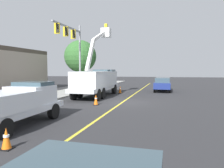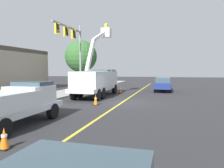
{
  "view_description": "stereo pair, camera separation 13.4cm",
  "coord_description": "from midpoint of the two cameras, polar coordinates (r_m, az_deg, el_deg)",
  "views": [
    {
      "loc": [
        -17.57,
        -3.12,
        2.74
      ],
      "look_at": [
        1.39,
        1.22,
        1.4
      ],
      "focal_mm": 34.77,
      "sensor_mm": 36.0,
      "label": 1
    },
    {
      "loc": [
        -17.54,
        -3.25,
        2.74
      ],
      "look_at": [
        1.39,
        1.22,
        1.4
      ],
      "focal_mm": 34.77,
      "sensor_mm": 36.0,
      "label": 2
    }
  ],
  "objects": [
    {
      "name": "ground",
      "position": [
        18.05,
        2.98,
        -4.8
      ],
      "size": [
        120.0,
        120.0,
        0.0
      ],
      "primitive_type": "plane",
      "color": "#2D2D30"
    },
    {
      "name": "sidewalk_far_side",
      "position": [
        21.11,
        -18.1,
        -3.55
      ],
      "size": [
        60.09,
        5.92,
        0.12
      ],
      "primitive_type": "cube",
      "rotation": [
        0.0,
        0.0,
        -0.04
      ],
      "color": "#9E9E99",
      "rests_on": "ground"
    },
    {
      "name": "lane_centre_stripe",
      "position": [
        18.05,
        2.98,
        -4.78
      ],
      "size": [
        49.97,
        2.09,
        0.01
      ],
      "primitive_type": "cube",
      "rotation": [
        0.0,
        0.0,
        -0.04
      ],
      "color": "yellow",
      "rests_on": "ground"
    },
    {
      "name": "utility_bucket_truck",
      "position": [
        21.79,
        -3.81,
        0.98
      ],
      "size": [
        8.29,
        2.85,
        7.34
      ],
      "color": "silver",
      "rests_on": "ground"
    },
    {
      "name": "service_pickup_truck",
      "position": [
        11.4,
        -24.03,
        -4.57
      ],
      "size": [
        5.68,
        2.36,
        2.06
      ],
      "color": "white",
      "rests_on": "ground"
    },
    {
      "name": "passing_minivan",
      "position": [
        27.33,
        13.43,
        0.12
      ],
      "size": [
        4.87,
        2.1,
        1.69
      ],
      "color": "navy",
      "rests_on": "ground"
    },
    {
      "name": "traffic_cone_leading",
      "position": [
        8.45,
        -26.07,
        -12.74
      ],
      "size": [
        0.4,
        0.4,
        0.75
      ],
      "color": "black",
      "rests_on": "ground"
    },
    {
      "name": "traffic_cone_mid_front",
      "position": [
        16.62,
        -4.09,
        -4.13
      ],
      "size": [
        0.4,
        0.4,
        0.83
      ],
      "color": "black",
      "rests_on": "ground"
    },
    {
      "name": "traffic_cone_mid_rear",
      "position": [
        24.54,
        2.38,
        -1.49
      ],
      "size": [
        0.4,
        0.4,
        0.85
      ],
      "color": "black",
      "rests_on": "ground"
    },
    {
      "name": "traffic_signal_mast",
      "position": [
        24.84,
        -10.05,
        10.49
      ],
      "size": [
        6.38,
        0.7,
        7.95
      ],
      "color": "gray",
      "rests_on": "ground"
    },
    {
      "name": "street_tree_right",
      "position": [
        31.81,
        -8.06,
        7.21
      ],
      "size": [
        4.61,
        4.61,
        6.89
      ],
      "color": "brown",
      "rests_on": "ground"
    }
  ]
}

